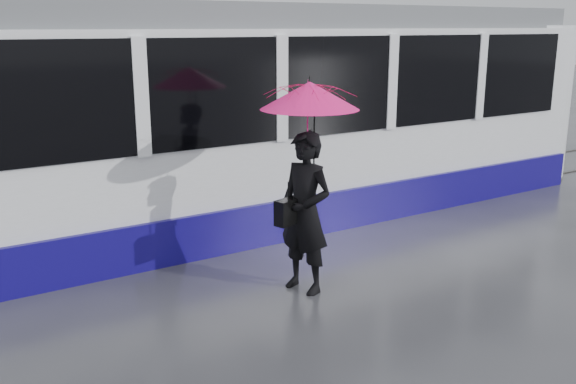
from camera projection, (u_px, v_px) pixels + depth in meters
ground at (221, 297)px, 7.42m from camera, size 90.00×90.00×0.00m
rails at (144, 238)px, 9.45m from camera, size 34.00×1.51×0.02m
woman at (305, 213)px, 7.39m from camera, size 0.63×0.79×1.89m
umbrella at (310, 115)px, 7.14m from camera, size 1.39×1.39×1.28m
handbag at (288, 212)px, 7.28m from camera, size 0.37×0.24×0.47m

